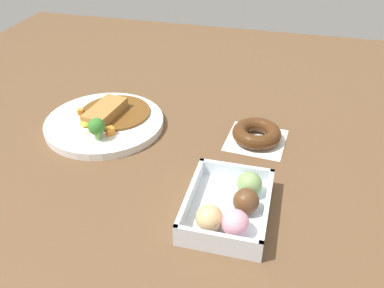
{
  "coord_description": "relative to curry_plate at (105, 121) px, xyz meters",
  "views": [
    {
      "loc": [
        -0.73,
        -0.26,
        0.52
      ],
      "look_at": [
        -0.04,
        -0.08,
        0.03
      ],
      "focal_mm": 38.41,
      "sensor_mm": 36.0,
      "label": 1
    }
  ],
  "objects": [
    {
      "name": "ground_plane",
      "position": [
        -0.02,
        -0.15,
        -0.01
      ],
      "size": [
        1.6,
        1.6,
        0.0
      ],
      "primitive_type": "plane",
      "color": "brown"
    },
    {
      "name": "donut_box",
      "position": [
        -0.23,
        -0.34,
        0.01
      ],
      "size": [
        0.19,
        0.14,
        0.06
      ],
      "color": "silver",
      "rests_on": "ground_plane"
    },
    {
      "name": "curry_plate",
      "position": [
        0.0,
        0.0,
        0.0
      ],
      "size": [
        0.28,
        0.28,
        0.07
      ],
      "color": "white",
      "rests_on": "ground_plane"
    },
    {
      "name": "chocolate_ring_donut",
      "position": [
        0.03,
        -0.35,
        0.0
      ],
      "size": [
        0.14,
        0.14,
        0.04
      ],
      "color": "white",
      "rests_on": "ground_plane"
    }
  ]
}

